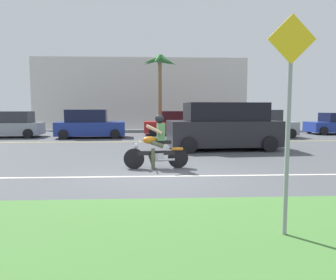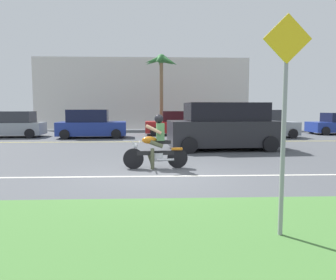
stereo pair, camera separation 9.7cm
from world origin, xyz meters
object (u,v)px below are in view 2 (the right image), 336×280
Objects in this scene: parked_car_2 at (178,124)px; palm_tree_0 at (161,66)px; suv_nearby at (224,127)px; parked_car_1 at (91,125)px; street_sign at (285,107)px; parked_car_3 at (265,125)px; motorcyclist at (156,146)px; parked_car_0 at (11,125)px.

parked_car_2 is 4.39m from palm_tree_0.
suv_nearby reaches higher than parked_car_1.
suv_nearby is 1.67× the size of street_sign.
street_sign reaches higher than parked_car_3.
street_sign is (5.46, -15.37, 0.99)m from parked_car_1.
motorcyclist is 0.50× the size of parked_car_3.
parked_car_1 is 16.34m from street_sign.
parked_car_1 reaches higher than parked_car_0.
motorcyclist is 14.14m from palm_tree_0.
street_sign is (1.63, -5.21, 1.10)m from motorcyclist.
parked_car_2 is at bearing -53.76° from palm_tree_0.
parked_car_0 is (-8.78, 10.75, 0.07)m from motorcyclist.
palm_tree_0 is at bearing 126.24° from parked_car_2.
parked_car_1 is 1.41× the size of street_sign.
parked_car_3 is 0.68× the size of palm_tree_0.
parked_car_0 is at bearing -163.24° from palm_tree_0.
parked_car_0 is 19.08m from street_sign.
motorcyclist is 5.57m from street_sign.
parked_car_0 is at bearing 173.15° from parked_car_1.
palm_tree_0 is at bearing 88.03° from motorcyclist.
suv_nearby is at bearing -123.29° from parked_car_3.
parked_car_1 reaches higher than parked_car_3.
motorcyclist reaches higher than parked_car_0.
parked_car_1 is 5.71m from parked_car_2.
street_sign reaches higher than parked_car_2.
palm_tree_0 is (-2.45, 9.27, 3.76)m from suv_nearby.
parked_car_1 is 0.98× the size of parked_car_2.
parked_car_0 is at bearing 176.95° from parked_car_3.
parked_car_0 is at bearing -172.75° from parked_car_2.
palm_tree_0 is (-6.17, 3.61, 3.96)m from parked_car_3.
parked_car_0 is at bearing 150.98° from suv_nearby.
palm_tree_0 reaches higher than parked_car_3.
parked_car_0 reaches higher than parked_car_2.
suv_nearby is 8.97m from parked_car_1.
parked_car_3 reaches higher than motorcyclist.
suv_nearby is 7.92m from parked_car_2.
parked_car_2 is (5.38, 1.91, -0.04)m from parked_car_1.
parked_car_1 is (4.94, -0.59, 0.04)m from parked_car_0.
parked_car_2 is at bearing 7.25° from parked_car_0.
suv_nearby is at bearing -29.02° from parked_car_0.
parked_car_3 is at bearing -22.74° from parked_car_2.
parked_car_3 is 15.98m from street_sign.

